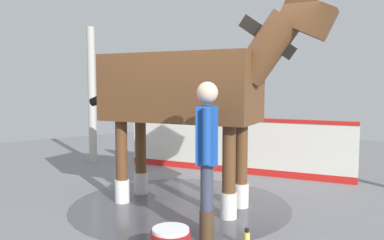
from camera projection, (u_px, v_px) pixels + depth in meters
ground_plane at (196, 213)px, 4.99m from camera, size 16.00×16.00×0.02m
wet_patch at (180, 204)px, 5.32m from camera, size 2.92×2.92×0.00m
barrier_wall at (233, 147)px, 7.22m from camera, size 3.80×2.01×1.02m
roof_post_far at (92, 95)px, 8.16m from camera, size 0.16×0.16×2.78m
horse at (188, 91)px, 5.13m from camera, size 3.10×1.85×2.65m
handler at (207, 149)px, 4.09m from camera, size 0.52×0.48×1.64m
bottle_shampoo at (247, 239)px, 3.90m from camera, size 0.06×0.06×0.20m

